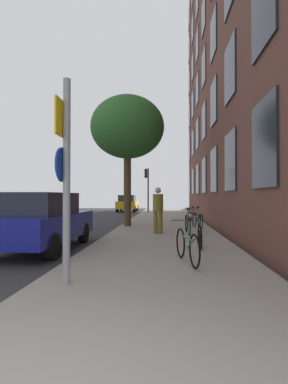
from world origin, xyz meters
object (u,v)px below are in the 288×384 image
(tree_near, at_px, (127,128))
(bicycle_3, at_px, (197,220))
(traffic_light, at_px, (147,182))
(bicycle_0, at_px, (187,245))
(bicycle_1, at_px, (200,234))
(sign_post, at_px, (65,169))
(car_0, at_px, (42,221))
(car_1, at_px, (128,203))
(bicycle_2, at_px, (188,223))
(bicycle_4, at_px, (192,217))
(pedestrian_0, at_px, (158,207))

(tree_near, xyz_separation_m, bicycle_3, (3.19, -0.88, -4.29))
(traffic_light, xyz_separation_m, bicycle_3, (3.02, -13.23, -2.27))
(bicycle_0, height_order, bicycle_3, bicycle_0)
(bicycle_1, bearing_deg, sign_post, -124.73)
(bicycle_1, bearing_deg, car_0, -176.93)
(bicycle_0, bearing_deg, bicycle_1, 76.43)
(tree_near, distance_m, car_1, 15.72)
(bicycle_2, bearing_deg, bicycle_3, 73.95)
(sign_post, xyz_separation_m, bicycle_4, (2.97, 10.56, -1.52))
(pedestrian_0, bearing_deg, bicycle_4, 67.48)
(bicycle_0, relative_size, bicycle_3, 1.06)
(bicycle_4, xyz_separation_m, pedestrian_0, (-1.63, -3.94, 0.65))
(traffic_light, relative_size, bicycle_4, 2.49)
(traffic_light, relative_size, car_1, 0.96)
(bicycle_1, distance_m, bicycle_2, 2.88)
(sign_post, distance_m, bicycle_2, 7.20)
(bicycle_0, height_order, car_0, car_0)
(bicycle_0, height_order, bicycle_4, bicycle_0)
(traffic_light, height_order, pedestrian_0, traffic_light)
(bicycle_1, xyz_separation_m, bicycle_2, (-0.13, 2.87, 0.04))
(sign_post, xyz_separation_m, bicycle_1, (2.59, 3.73, -1.51))
(car_0, relative_size, car_1, 1.06)
(bicycle_2, relative_size, bicycle_3, 1.12)
(tree_near, distance_m, pedestrian_0, 4.83)
(bicycle_0, distance_m, pedestrian_0, 5.07)
(sign_post, bearing_deg, tree_near, 91.14)
(sign_post, bearing_deg, bicycle_1, 55.27)
(sign_post, relative_size, car_0, 0.78)
(bicycle_0, bearing_deg, pedestrian_0, 98.53)
(bicycle_1, relative_size, pedestrian_0, 0.90)
(bicycle_2, xyz_separation_m, bicycle_4, (0.51, 3.95, -0.04))
(bicycle_3, xyz_separation_m, car_1, (-5.11, 15.98, 0.35))
(traffic_light, height_order, car_0, traffic_light)
(sign_post, relative_size, traffic_light, 0.86)
(bicycle_2, bearing_deg, tree_near, 133.74)
(bicycle_4, height_order, car_1, car_1)
(bicycle_4, bearing_deg, tree_near, -159.33)
(bicycle_0, bearing_deg, car_0, 154.98)
(bicycle_0, xyz_separation_m, pedestrian_0, (-0.75, 4.97, 0.62))
(sign_post, height_order, car_0, sign_post)
(bicycle_0, distance_m, car_0, 4.37)
(car_1, bearing_deg, traffic_light, -52.77)
(bicycle_0, distance_m, bicycle_3, 6.90)
(sign_post, distance_m, tree_near, 9.78)
(sign_post, height_order, bicycle_2, sign_post)
(bicycle_0, distance_m, bicycle_2, 4.97)
(traffic_light, relative_size, tree_near, 0.63)
(traffic_light, height_order, car_1, traffic_light)
(sign_post, distance_m, pedestrian_0, 6.81)
(tree_near, relative_size, bicycle_1, 3.92)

